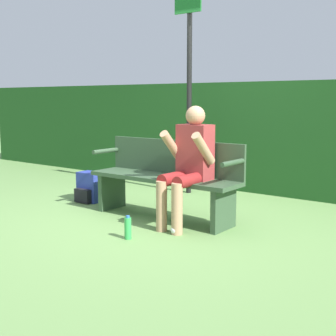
# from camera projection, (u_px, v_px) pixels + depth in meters

# --- Properties ---
(ground_plane) EXTENTS (40.00, 40.00, 0.00)m
(ground_plane) POSITION_uv_depth(u_px,v_px,m) (163.00, 218.00, 5.19)
(ground_plane) COLOR #668E4C
(hedge_back) EXTENTS (12.00, 0.54, 1.55)m
(hedge_back) POSITION_uv_depth(u_px,v_px,m) (254.00, 136.00, 6.76)
(hedge_back) COLOR #1E4C1E
(hedge_back) RESTS_ON ground
(park_bench) EXTENTS (1.79, 0.45, 0.86)m
(park_bench) POSITION_uv_depth(u_px,v_px,m) (166.00, 177.00, 5.17)
(park_bench) COLOR #334C33
(park_bench) RESTS_ON ground
(person_seated) EXTENTS (0.48, 0.61, 1.24)m
(person_seated) POSITION_uv_depth(u_px,v_px,m) (189.00, 161.00, 4.79)
(person_seated) COLOR #993333
(person_seated) RESTS_ON ground
(backpack) EXTENTS (0.32, 0.28, 0.38)m
(backpack) POSITION_uv_depth(u_px,v_px,m) (90.00, 188.00, 6.02)
(backpack) COLOR #283893
(backpack) RESTS_ON ground
(water_bottle) EXTENTS (0.07, 0.07, 0.23)m
(water_bottle) POSITION_uv_depth(u_px,v_px,m) (128.00, 228.00, 4.41)
(water_bottle) COLOR green
(water_bottle) RESTS_ON ground
(signpost) EXTENTS (0.42, 0.09, 2.80)m
(signpost) POSITION_uv_depth(u_px,v_px,m) (189.00, 77.00, 6.37)
(signpost) COLOR black
(signpost) RESTS_ON ground
(parked_car) EXTENTS (4.67, 2.14, 1.35)m
(parked_car) POSITION_uv_depth(u_px,v_px,m) (231.00, 118.00, 16.78)
(parked_car) COLOR black
(parked_car) RESTS_ON ground
(litter_crumple) EXTENTS (0.09, 0.09, 0.09)m
(litter_crumple) POSITION_uv_depth(u_px,v_px,m) (175.00, 230.00, 4.56)
(litter_crumple) COLOR silver
(litter_crumple) RESTS_ON ground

